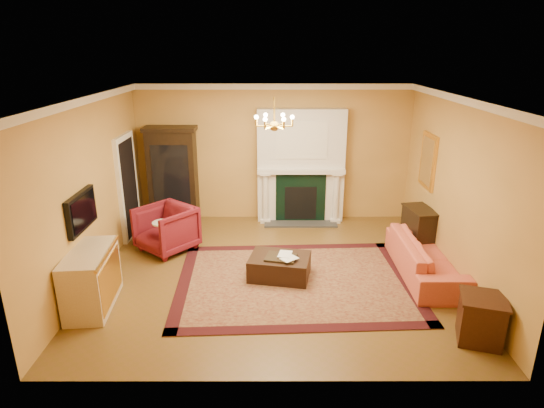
{
  "coord_description": "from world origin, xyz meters",
  "views": [
    {
      "loc": [
        -0.04,
        -7.12,
        3.71
      ],
      "look_at": [
        -0.04,
        0.3,
        1.15
      ],
      "focal_mm": 30.0,
      "sensor_mm": 36.0,
      "label": 1
    }
  ],
  "objects_px": {
    "pedestal_table": "(163,236)",
    "end_table": "(481,320)",
    "wingback_armchair": "(166,227)",
    "console_table": "(419,230)",
    "leather_ottoman": "(280,266)",
    "commode": "(91,279)",
    "coral_sofa": "(426,252)",
    "china_cabinet": "(173,177)"
  },
  "relations": [
    {
      "from": "commode",
      "to": "leather_ottoman",
      "type": "xyz_separation_m",
      "value": [
        2.82,
        0.9,
        -0.25
      ]
    },
    {
      "from": "pedestal_table",
      "to": "commode",
      "type": "distance_m",
      "value": 1.93
    },
    {
      "from": "coral_sofa",
      "to": "leather_ottoman",
      "type": "xyz_separation_m",
      "value": [
        -2.49,
        -0.1,
        -0.23
      ]
    },
    {
      "from": "china_cabinet",
      "to": "end_table",
      "type": "xyz_separation_m",
      "value": [
        4.92,
        -4.44,
        -0.71
      ]
    },
    {
      "from": "wingback_armchair",
      "to": "console_table",
      "type": "distance_m",
      "value": 4.84
    },
    {
      "from": "commode",
      "to": "leather_ottoman",
      "type": "height_order",
      "value": "commode"
    },
    {
      "from": "wingback_armchair",
      "to": "commode",
      "type": "height_order",
      "value": "wingback_armchair"
    },
    {
      "from": "pedestal_table",
      "to": "china_cabinet",
      "type": "bearing_deg",
      "value": 94.11
    },
    {
      "from": "end_table",
      "to": "leather_ottoman",
      "type": "height_order",
      "value": "end_table"
    },
    {
      "from": "coral_sofa",
      "to": "end_table",
      "type": "bearing_deg",
      "value": -175.43
    },
    {
      "from": "coral_sofa",
      "to": "commode",
      "type": "bearing_deg",
      "value": 101.2
    },
    {
      "from": "end_table",
      "to": "leather_ottoman",
      "type": "bearing_deg",
      "value": 146.05
    },
    {
      "from": "console_table",
      "to": "leather_ottoman",
      "type": "relative_size",
      "value": 0.81
    },
    {
      "from": "leather_ottoman",
      "to": "wingback_armchair",
      "type": "bearing_deg",
      "value": 163.54
    },
    {
      "from": "pedestal_table",
      "to": "end_table",
      "type": "height_order",
      "value": "pedestal_table"
    },
    {
      "from": "china_cabinet",
      "to": "pedestal_table",
      "type": "xyz_separation_m",
      "value": [
        0.13,
        -1.76,
        -0.64
      ]
    },
    {
      "from": "console_table",
      "to": "commode",
      "type": "bearing_deg",
      "value": -168.91
    },
    {
      "from": "china_cabinet",
      "to": "wingback_armchair",
      "type": "bearing_deg",
      "value": -84.4
    },
    {
      "from": "china_cabinet",
      "to": "commode",
      "type": "height_order",
      "value": "china_cabinet"
    },
    {
      "from": "pedestal_table",
      "to": "end_table",
      "type": "bearing_deg",
      "value": -29.2
    },
    {
      "from": "leather_ottoman",
      "to": "commode",
      "type": "bearing_deg",
      "value": -151.44
    },
    {
      "from": "china_cabinet",
      "to": "end_table",
      "type": "bearing_deg",
      "value": -41.79
    },
    {
      "from": "commode",
      "to": "china_cabinet",
      "type": "bearing_deg",
      "value": 76.87
    },
    {
      "from": "pedestal_table",
      "to": "leather_ottoman",
      "type": "xyz_separation_m",
      "value": [
        2.17,
        -0.91,
        -0.18
      ]
    },
    {
      "from": "commode",
      "to": "coral_sofa",
      "type": "xyz_separation_m",
      "value": [
        5.32,
        1.0,
        -0.02
      ]
    },
    {
      "from": "china_cabinet",
      "to": "leather_ottoman",
      "type": "height_order",
      "value": "china_cabinet"
    },
    {
      "from": "pedestal_table",
      "to": "leather_ottoman",
      "type": "height_order",
      "value": "pedestal_table"
    },
    {
      "from": "china_cabinet",
      "to": "wingback_armchair",
      "type": "xyz_separation_m",
      "value": [
        0.15,
        -1.57,
        -0.54
      ]
    },
    {
      "from": "pedestal_table",
      "to": "console_table",
      "type": "bearing_deg",
      "value": 2.58
    },
    {
      "from": "wingback_armchair",
      "to": "coral_sofa",
      "type": "relative_size",
      "value": 0.44
    },
    {
      "from": "commode",
      "to": "end_table",
      "type": "xyz_separation_m",
      "value": [
        5.45,
        -0.87,
        -0.14
      ]
    },
    {
      "from": "wingback_armchair",
      "to": "leather_ottoman",
      "type": "distance_m",
      "value": 2.44
    },
    {
      "from": "wingback_armchair",
      "to": "leather_ottoman",
      "type": "relative_size",
      "value": 0.97
    },
    {
      "from": "console_table",
      "to": "leather_ottoman",
      "type": "height_order",
      "value": "console_table"
    },
    {
      "from": "china_cabinet",
      "to": "pedestal_table",
      "type": "height_order",
      "value": "china_cabinet"
    },
    {
      "from": "china_cabinet",
      "to": "leather_ottoman",
      "type": "bearing_deg",
      "value": -49.08
    },
    {
      "from": "wingback_armchair",
      "to": "pedestal_table",
      "type": "relative_size",
      "value": 1.47
    },
    {
      "from": "wingback_armchair",
      "to": "console_table",
      "type": "xyz_separation_m",
      "value": [
        4.84,
        0.02,
        -0.08
      ]
    },
    {
      "from": "console_table",
      "to": "wingback_armchair",
      "type": "bearing_deg",
      "value": 171.08
    },
    {
      "from": "china_cabinet",
      "to": "leather_ottoman",
      "type": "distance_m",
      "value": 3.62
    },
    {
      "from": "wingback_armchair",
      "to": "commode",
      "type": "relative_size",
      "value": 0.8
    },
    {
      "from": "coral_sofa",
      "to": "leather_ottoman",
      "type": "bearing_deg",
      "value": 92.84
    }
  ]
}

